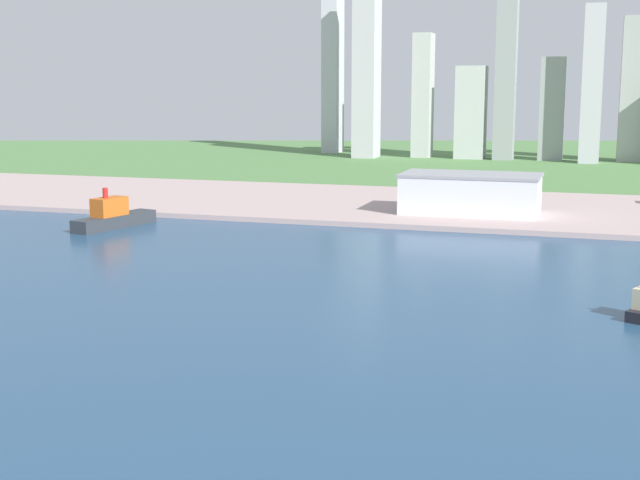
{
  "coord_description": "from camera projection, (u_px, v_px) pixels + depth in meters",
  "views": [
    {
      "loc": [
        65.69,
        42.18,
        63.36
      ],
      "look_at": [
        6.01,
        232.19,
        28.24
      ],
      "focal_mm": 49.95,
      "sensor_mm": 36.0,
      "label": 1
    }
  ],
  "objects": [
    {
      "name": "distant_skyline",
      "position": [
        480.0,
        87.0,
        750.86
      ],
      "size": [
        310.95,
        72.19,
        159.52
      ],
      "color": "silver",
      "rests_on": "ground"
    },
    {
      "name": "water_bay",
      "position": [
        306.0,
        347.0,
        216.23
      ],
      "size": [
        840.0,
        360.0,
        0.15
      ],
      "primitive_type": "cube",
      "color": "navy",
      "rests_on": "ground"
    },
    {
      "name": "industrial_pier",
      "position": [
        461.0,
        208.0,
        450.92
      ],
      "size": [
        840.0,
        140.0,
        2.5
      ],
      "primitive_type": "cube",
      "color": "#AC9491",
      "rests_on": "ground"
    },
    {
      "name": "ground_plane",
      "position": [
        368.0,
        293.0,
        272.62
      ],
      "size": [
        2400.0,
        2400.0,
        0.0
      ],
      "primitive_type": "plane",
      "color": "#4E7A42"
    },
    {
      "name": "container_barge",
      "position": [
        113.0,
        217.0,
        394.32
      ],
      "size": [
        19.7,
        45.21,
        18.18
      ],
      "color": "#2D3338",
      "rests_on": "water_bay"
    },
    {
      "name": "warehouse_main",
      "position": [
        471.0,
        193.0,
        421.68
      ],
      "size": [
        64.92,
        34.47,
        18.86
      ],
      "color": "silver",
      "rests_on": "industrial_pier"
    }
  ]
}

